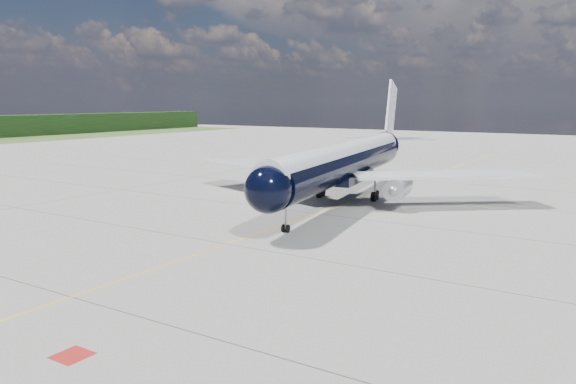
% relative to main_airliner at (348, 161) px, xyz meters
% --- Properties ---
extents(ground, '(320.00, 320.00, 0.00)m').
position_rel_main_airliner_xyz_m(ground, '(1.34, -4.70, -4.65)').
color(ground, gray).
rests_on(ground, ground).
extents(taxiway_centerline, '(0.16, 160.00, 0.01)m').
position_rel_main_airliner_xyz_m(taxiway_centerline, '(1.34, -9.70, -4.64)').
color(taxiway_centerline, '#DEBA0B').
rests_on(taxiway_centerline, ground).
extents(red_marking, '(1.60, 1.60, 0.01)m').
position_rel_main_airliner_xyz_m(red_marking, '(8.14, -44.70, -4.64)').
color(red_marking, maroon).
rests_on(red_marking, ground).
extents(main_airliner, '(41.99, 51.63, 14.97)m').
position_rel_main_airliner_xyz_m(main_airliner, '(0.00, 0.00, 0.00)').
color(main_airliner, black).
rests_on(main_airliner, ground).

